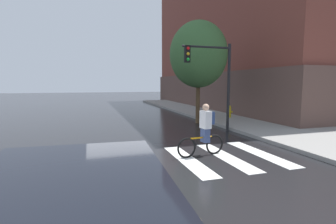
% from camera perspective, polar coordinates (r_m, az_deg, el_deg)
% --- Properties ---
extents(ground_plane, '(120.00, 120.00, 0.00)m').
position_cam_1_polar(ground_plane, '(7.43, -7.82, -11.92)').
color(ground_plane, black).
extents(crosswalk_stripes, '(8.30, 3.28, 0.01)m').
position_cam_1_polar(crosswalk_stripes, '(7.49, -4.90, -11.67)').
color(crosswalk_stripes, silver).
rests_on(crosswalk_stripes, ground).
extents(manhole_cover, '(0.64, 0.64, 0.01)m').
position_cam_1_polar(manhole_cover, '(4.69, 3.48, -23.43)').
color(manhole_cover, '#473D1E').
rests_on(manhole_cover, ground).
extents(cyclist, '(1.70, 0.39, 1.69)m').
position_cam_1_polar(cyclist, '(8.20, 8.25, -4.07)').
color(cyclist, black).
rests_on(cyclist, ground).
extents(traffic_light_near, '(2.47, 0.28, 4.20)m').
position_cam_1_polar(traffic_light_near, '(12.19, 10.22, 8.87)').
color(traffic_light_near, black).
rests_on(traffic_light_near, ground).
extents(fire_hydrant, '(0.33, 0.22, 0.78)m').
position_cam_1_polar(fire_hydrant, '(16.64, 13.70, 0.10)').
color(fire_hydrant, gold).
rests_on(fire_hydrant, sidewalk).
extents(street_tree_near, '(3.31, 3.31, 5.88)m').
position_cam_1_polar(street_tree_near, '(14.94, 6.88, 12.75)').
color(street_tree_near, '#4C3823').
rests_on(street_tree_near, ground).
extents(corner_building, '(16.70, 24.85, 15.82)m').
position_cam_1_polar(corner_building, '(28.92, 22.56, 17.05)').
color(corner_building, brown).
rests_on(corner_building, ground).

